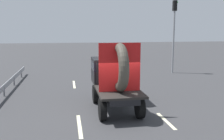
# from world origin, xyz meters

# --- Properties ---
(ground_plane) EXTENTS (120.00, 120.00, 0.00)m
(ground_plane) POSITION_xyz_m (0.00, 0.00, 0.00)
(ground_plane) COLOR #38383A
(flatbed_truck) EXTENTS (2.02, 4.40, 3.38)m
(flatbed_truck) POSITION_xyz_m (0.19, 1.04, 1.65)
(flatbed_truck) COLOR black
(flatbed_truck) RESTS_ON ground_plane
(distant_sedan) EXTENTS (1.86, 4.33, 1.41)m
(distant_sedan) POSITION_xyz_m (3.96, 19.87, 0.76)
(distant_sedan) COLOR black
(distant_sedan) RESTS_ON ground_plane
(traffic_light) EXTENTS (0.42, 0.36, 6.41)m
(traffic_light) POSITION_xyz_m (7.27, 10.06, 4.14)
(traffic_light) COLOR gray
(traffic_light) RESTS_ON ground_plane
(guardrail) EXTENTS (0.10, 11.88, 0.71)m
(guardrail) POSITION_xyz_m (-5.89, 5.64, 0.53)
(guardrail) COLOR gray
(guardrail) RESTS_ON ground_plane
(lane_dash_left_near) EXTENTS (0.16, 2.61, 0.01)m
(lane_dash_left_near) POSITION_xyz_m (-1.69, -1.30, 0.00)
(lane_dash_left_near) COLOR beige
(lane_dash_left_near) RESTS_ON ground_plane
(lane_dash_left_far) EXTENTS (0.16, 2.50, 0.01)m
(lane_dash_left_far) POSITION_xyz_m (-1.69, 6.69, 0.00)
(lane_dash_left_far) COLOR beige
(lane_dash_left_far) RESTS_ON ground_plane
(lane_dash_right_near) EXTENTS (0.16, 2.05, 0.01)m
(lane_dash_right_near) POSITION_xyz_m (2.07, -1.39, 0.00)
(lane_dash_right_near) COLOR beige
(lane_dash_right_near) RESTS_ON ground_plane
(lane_dash_right_far) EXTENTS (0.16, 2.73, 0.01)m
(lane_dash_right_far) POSITION_xyz_m (2.07, 7.02, 0.00)
(lane_dash_right_far) COLOR beige
(lane_dash_right_far) RESTS_ON ground_plane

